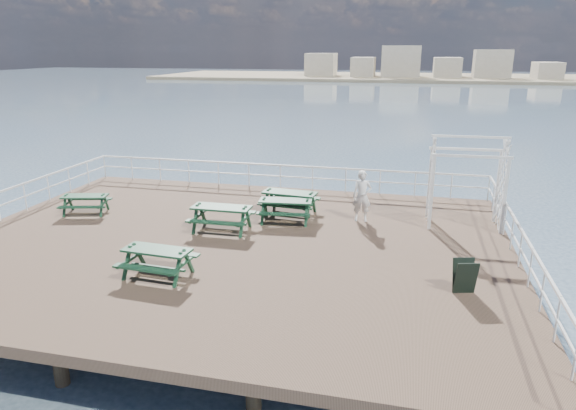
# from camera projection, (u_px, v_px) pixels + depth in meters

# --- Properties ---
(ground) EXTENTS (18.00, 14.00, 0.30)m
(ground) POSITION_uv_depth(u_px,v_px,m) (229.00, 245.00, 16.87)
(ground) COLOR brown
(ground) RESTS_ON ground
(sea_backdrop) EXTENTS (300.00, 300.00, 9.20)m
(sea_backdrop) POSITION_uv_depth(u_px,v_px,m) (440.00, 74.00, 138.90)
(sea_backdrop) COLOR #3E5468
(sea_backdrop) RESTS_ON ground
(railing) EXTENTS (17.77, 13.76, 1.10)m
(railing) POSITION_uv_depth(u_px,v_px,m) (250.00, 195.00, 18.98)
(railing) COLOR silver
(railing) RESTS_ON ground
(picnic_table_a) EXTENTS (1.94, 1.71, 0.81)m
(picnic_table_a) POSITION_uv_depth(u_px,v_px,m) (85.00, 200.00, 19.52)
(picnic_table_a) COLOR #133420
(picnic_table_a) RESTS_ON ground
(picnic_table_b) EXTENTS (2.17, 1.82, 0.98)m
(picnic_table_b) POSITION_uv_depth(u_px,v_px,m) (290.00, 198.00, 19.42)
(picnic_table_b) COLOR #133420
(picnic_table_b) RESTS_ON ground
(picnic_table_c) EXTENTS (2.04, 1.71, 0.92)m
(picnic_table_c) POSITION_uv_depth(u_px,v_px,m) (286.00, 206.00, 18.58)
(picnic_table_c) COLOR #133420
(picnic_table_c) RESTS_ON ground
(picnic_table_d) EXTENTS (2.03, 1.65, 0.98)m
(picnic_table_d) POSITION_uv_depth(u_px,v_px,m) (222.00, 213.00, 17.63)
(picnic_table_d) COLOR #133420
(picnic_table_d) RESTS_ON ground
(picnic_table_e) EXTENTS (1.96, 1.63, 0.91)m
(picnic_table_e) POSITION_uv_depth(u_px,v_px,m) (157.00, 256.00, 14.08)
(picnic_table_e) COLOR #133420
(picnic_table_e) RESTS_ON ground
(trellis_arbor) EXTENTS (2.63, 1.48, 3.21)m
(trellis_arbor) POSITION_uv_depth(u_px,v_px,m) (466.00, 187.00, 17.93)
(trellis_arbor) COLOR silver
(trellis_arbor) RESTS_ON ground
(sandwich_board) EXTENTS (0.65, 0.55, 0.92)m
(sandwich_board) POSITION_uv_depth(u_px,v_px,m) (465.00, 277.00, 13.13)
(sandwich_board) COLOR black
(sandwich_board) RESTS_ON ground
(person) EXTENTS (0.73, 0.52, 1.87)m
(person) POSITION_uv_depth(u_px,v_px,m) (362.00, 196.00, 18.55)
(person) COLOR silver
(person) RESTS_ON ground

